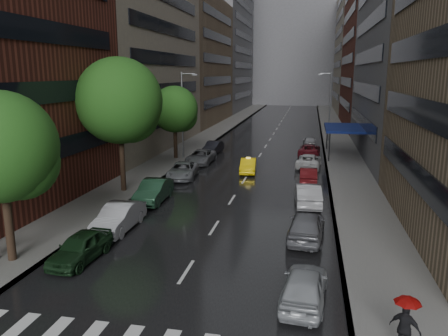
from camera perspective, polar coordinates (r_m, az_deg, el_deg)
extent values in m
plane|color=gray|center=(17.54, -8.76, -18.83)|extent=(220.00, 220.00, 0.00)
cube|color=black|center=(64.91, 6.36, 4.25)|extent=(14.00, 140.00, 0.01)
cube|color=gray|center=(66.25, -1.44, 4.55)|extent=(4.00, 140.00, 0.15)
cube|color=gray|center=(64.78, 14.33, 3.99)|extent=(4.00, 140.00, 0.15)
cube|color=silver|center=(18.11, -26.08, -18.94)|extent=(0.55, 2.80, 0.01)
cube|color=gray|center=(54.62, -11.57, 20.48)|extent=(8.00, 28.00, 34.00)
cube|color=#937A5B|center=(80.69, -3.53, 13.70)|extent=(8.00, 28.00, 22.00)
cube|color=slate|center=(110.40, 0.54, 17.50)|extent=(8.00, 32.00, 38.00)
cube|color=slate|center=(51.06, 22.84, 14.73)|extent=(8.00, 28.00, 24.00)
cube|color=maroon|center=(79.15, 19.09, 18.19)|extent=(8.00, 28.00, 36.00)
cube|color=gray|center=(108.59, 16.81, 14.44)|extent=(8.00, 32.00, 28.00)
cube|color=slate|center=(132.34, 9.17, 15.19)|extent=(40.00, 14.00, 32.00)
cylinder|color=#382619|center=(23.34, -26.37, -5.83)|extent=(0.40, 0.40, 4.56)
sphere|color=#1E5116|center=(22.58, -27.19, 2.47)|extent=(5.22, 5.22, 5.22)
cylinder|color=#382619|center=(34.14, -13.17, 1.48)|extent=(0.40, 0.40, 5.61)
sphere|color=#1E5116|center=(33.62, -13.52, 8.55)|extent=(6.41, 6.41, 6.41)
cylinder|color=#382619|center=(46.64, -6.37, 3.73)|extent=(0.40, 0.40, 4.26)
sphere|color=#1E5116|center=(46.28, -6.47, 7.65)|extent=(4.87, 4.87, 4.87)
imported|color=yellow|center=(40.32, 3.18, 0.31)|extent=(1.72, 4.08, 1.31)
imported|color=#16321A|center=(22.75, -18.24, -9.81)|extent=(1.90, 4.22, 1.41)
imported|color=#A6A7AC|center=(26.39, -13.58, -6.27)|extent=(1.66, 4.72, 1.55)
imported|color=#1B3C28|center=(31.56, -9.17, -2.98)|extent=(1.84, 4.85, 1.58)
imported|color=slate|center=(38.32, -5.40, -0.32)|extent=(2.76, 5.12, 1.37)
imported|color=slate|center=(44.40, -3.04, 1.48)|extent=(2.41, 5.05, 1.39)
imported|color=black|center=(49.93, -1.42, 2.70)|extent=(1.81, 4.29, 1.38)
imported|color=#A6ABB0|center=(18.29, 10.44, -14.91)|extent=(2.07, 4.41, 1.46)
imported|color=slate|center=(24.66, 10.72, -7.42)|extent=(2.21, 4.80, 1.60)
imported|color=#A3A4A9|center=(30.94, 10.87, -3.38)|extent=(2.02, 4.85, 1.56)
imported|color=#4E0F12|center=(37.17, 10.96, -0.92)|extent=(1.45, 4.03, 1.32)
imported|color=silver|center=(43.23, 11.03, 0.94)|extent=(2.63, 4.98, 1.34)
imported|color=maroon|center=(49.38, 11.08, 2.34)|extent=(2.48, 4.93, 1.34)
imported|color=gray|center=(55.31, 11.12, 3.40)|extent=(1.77, 4.01, 1.34)
imported|color=black|center=(15.98, 22.58, -18.83)|extent=(1.08, 0.90, 1.73)
imported|color=#B5100D|center=(15.60, 22.82, -16.35)|extent=(0.82, 0.82, 0.72)
cylinder|color=gray|center=(46.18, -5.46, 6.82)|extent=(0.18, 0.18, 9.00)
cube|color=gray|center=(45.59, -3.85, 12.07)|extent=(0.50, 0.22, 0.16)
cylinder|color=gray|center=(59.26, 13.64, 7.74)|extent=(0.18, 0.18, 9.00)
cube|color=gray|center=(59.06, 12.47, 11.86)|extent=(0.50, 0.22, 0.16)
cube|color=navy|center=(49.54, 15.38, 5.06)|extent=(4.00, 8.00, 0.25)
cylinder|color=black|center=(45.90, 13.60, 2.72)|extent=(0.12, 0.12, 3.00)
cylinder|color=black|center=(53.40, 13.30, 4.05)|extent=(0.12, 0.12, 3.00)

